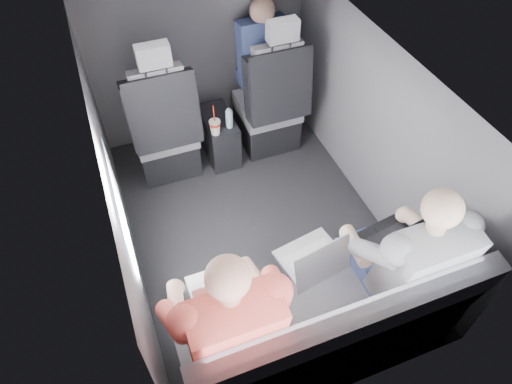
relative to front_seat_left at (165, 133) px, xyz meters
name	(u,v)px	position (x,y,z in m)	size (l,w,h in m)	color
floor	(256,227)	(0.45, -0.84, -0.40)	(2.60, 2.60, 0.00)	black
ceiling	(256,74)	(0.45, -0.84, 0.95)	(2.60, 2.60, 0.00)	#B2B2AD
panel_left	(118,200)	(-0.45, -0.84, 0.27)	(0.02, 2.60, 1.35)	#56565B
panel_right	(375,131)	(1.35, -0.84, 0.27)	(0.02, 2.60, 1.35)	#56565B
panel_front	(200,62)	(0.45, 0.46, 0.27)	(1.80, 0.02, 1.35)	#56565B
panel_back	(354,341)	(0.45, -2.14, 0.27)	(1.80, 0.02, 1.35)	#56565B
side_window	(121,211)	(-0.43, -1.14, 0.50)	(0.02, 0.75, 0.42)	white
seatbelt	(280,78)	(0.90, -0.17, 0.40)	(0.05, 0.01, 0.65)	black
front_seat_left	(165,133)	(0.00, 0.00, 0.00)	(0.52, 0.58, 1.26)	black
front_seat_right	(270,108)	(0.90, 0.00, 0.00)	(0.52, 0.58, 1.26)	black
center_console	(219,136)	(0.45, 0.04, -0.20)	(0.24, 0.48, 0.41)	black
rear_bench	(323,331)	(0.45, -1.90, -0.09)	(1.60, 0.57, 0.92)	slate
soda_cup	(215,127)	(0.37, -0.14, 0.07)	(0.09, 0.09, 0.27)	white
water_bottle	(229,119)	(0.51, -0.10, 0.08)	(0.06, 0.06, 0.17)	#A3C1DC
laptop_white	(219,289)	(-0.06, -1.62, 0.23)	(0.30, 0.28, 0.22)	white
laptop_silver	(314,258)	(0.50, -1.62, 0.23)	(0.39, 0.37, 0.25)	#B2B2B6
laptop_black	(394,239)	(0.98, -1.67, 0.23)	(0.35, 0.33, 0.23)	black
passenger_rear_left	(226,319)	(-0.08, -1.81, 0.25)	(0.54, 0.66, 1.29)	#313136
passenger_rear_right	(402,258)	(0.94, -1.81, 0.25)	(0.54, 0.65, 1.28)	navy
passenger_front_right	(262,55)	(0.92, 0.26, 0.35)	(0.40, 0.40, 0.80)	navy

